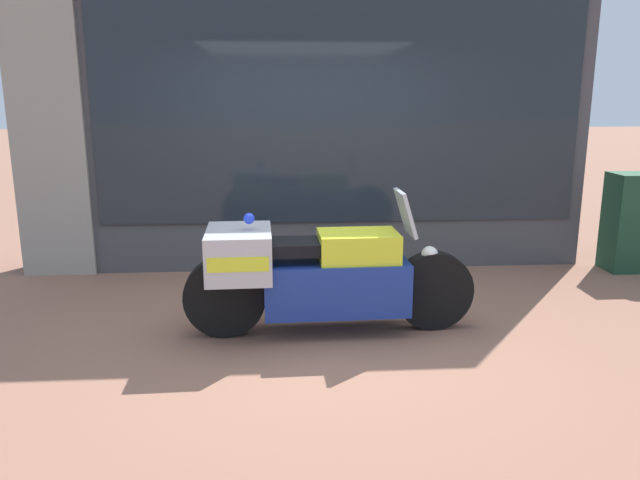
{
  "coord_description": "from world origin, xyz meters",
  "views": [
    {
      "loc": [
        -0.35,
        -4.97,
        1.96
      ],
      "look_at": [
        0.03,
        0.41,
        0.67
      ],
      "focal_mm": 35.0,
      "sensor_mm": 36.0,
      "label": 1
    }
  ],
  "objects": [
    {
      "name": "ground_plane",
      "position": [
        0.0,
        0.0,
        0.0
      ],
      "size": [
        60.0,
        60.0,
        0.0
      ],
      "primitive_type": "plane",
      "color": "#8E604C"
    },
    {
      "name": "shop_building",
      "position": [
        -0.37,
        2.0,
        1.83
      ],
      "size": [
        6.23,
        0.55,
        3.65
      ],
      "color": "#424247",
      "rests_on": "ground"
    },
    {
      "name": "window_display",
      "position": [
        0.31,
        2.03,
        0.47
      ],
      "size": [
        5.01,
        0.3,
        1.99
      ],
      "color": "slate",
      "rests_on": "ground"
    },
    {
      "name": "paramedic_motorcycle",
      "position": [
        -0.08,
        -0.09,
        0.52
      ],
      "size": [
        2.4,
        0.72,
        1.19
      ],
      "rotation": [
        0.0,
        0.0,
        0.03
      ],
      "color": "black",
      "rests_on": "ground"
    }
  ]
}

